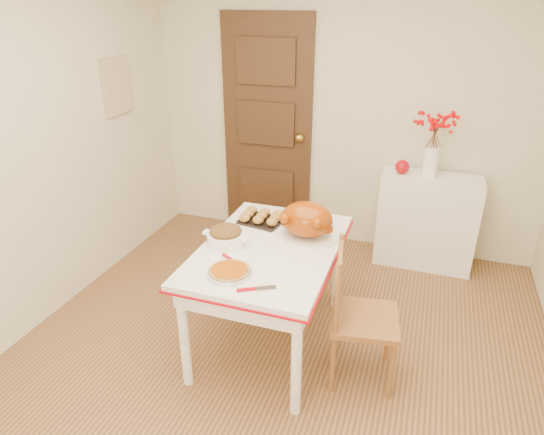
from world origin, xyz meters
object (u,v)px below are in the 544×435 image
(sideboard, at_px, (426,221))
(pumpkin_pie, at_px, (230,271))
(chair_oak, at_px, (365,316))
(kitchen_table, at_px, (270,296))
(turkey_platter, at_px, (307,221))

(sideboard, distance_m, pumpkin_pie, 2.14)
(chair_oak, distance_m, pumpkin_pie, 0.85)
(chair_oak, xyz_separation_m, pumpkin_pie, (-0.74, -0.27, 0.32))
(kitchen_table, relative_size, pumpkin_pie, 5.02)
(kitchen_table, height_order, pumpkin_pie, pumpkin_pie)
(turkey_platter, relative_size, pumpkin_pie, 1.60)
(chair_oak, distance_m, turkey_platter, 0.69)
(sideboard, height_order, turkey_platter, turkey_platter)
(kitchen_table, bearing_deg, chair_oak, -10.56)
(sideboard, relative_size, turkey_platter, 2.06)
(kitchen_table, xyz_separation_m, turkey_platter, (0.19, 0.18, 0.49))
(turkey_platter, bearing_deg, sideboard, 42.95)
(sideboard, height_order, kitchen_table, sideboard)
(turkey_platter, bearing_deg, pumpkin_pie, -134.12)
(sideboard, xyz_separation_m, kitchen_table, (-0.93, -1.45, -0.04))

